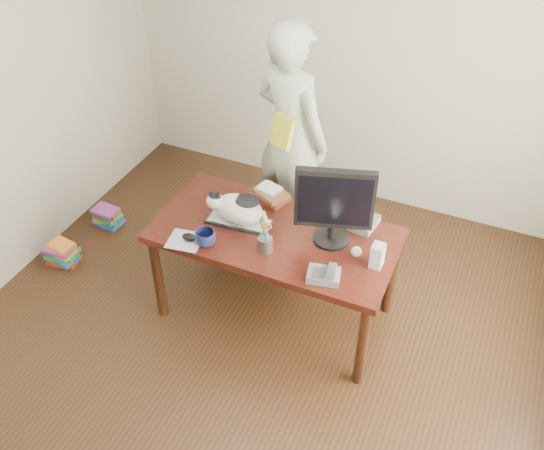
{
  "coord_description": "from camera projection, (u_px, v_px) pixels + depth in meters",
  "views": [
    {
      "loc": [
        1.21,
        -2.17,
        3.31
      ],
      "look_at": [
        0.0,
        0.55,
        0.85
      ],
      "focal_mm": 40.0,
      "sensor_mm": 36.0,
      "label": 1
    }
  ],
  "objects": [
    {
      "name": "held_book",
      "position": [
        282.0,
        132.0,
        4.37
      ],
      "size": [
        0.2,
        0.16,
        0.24
      ],
      "rotation": [
        0.0,
        0.0,
        -0.37
      ],
      "color": "yellow",
      "rests_on": "person"
    },
    {
      "name": "keyboard",
      "position": [
        239.0,
        222.0,
        4.03
      ],
      "size": [
        0.45,
        0.2,
        0.03
      ],
      "rotation": [
        0.0,
        0.0,
        0.08
      ],
      "color": "black",
      "rests_on": "desk"
    },
    {
      "name": "book_pile_a",
      "position": [
        62.0,
        253.0,
        4.79
      ],
      "size": [
        0.27,
        0.22,
        0.18
      ],
      "color": "#A12B17",
      "rests_on": "ground"
    },
    {
      "name": "desk",
      "position": [
        280.0,
        242.0,
        4.11
      ],
      "size": [
        1.6,
        0.8,
        0.75
      ],
      "color": "black",
      "rests_on": "ground"
    },
    {
      "name": "book_pile_b",
      "position": [
        107.0,
        216.0,
        5.18
      ],
      "size": [
        0.26,
        0.2,
        0.15
      ],
      "color": "#1B54A7",
      "rests_on": "ground"
    },
    {
      "name": "calculator",
      "position": [
        364.0,
        223.0,
        3.99
      ],
      "size": [
        0.18,
        0.22,
        0.06
      ],
      "rotation": [
        0.0,
        0.0,
        -0.15
      ],
      "color": "#5B5B60",
      "rests_on": "desk"
    },
    {
      "name": "speaker",
      "position": [
        377.0,
        256.0,
        3.66
      ],
      "size": [
        0.08,
        0.09,
        0.17
      ],
      "rotation": [
        0.0,
        0.0,
        -0.05
      ],
      "color": "#AFAFB2",
      "rests_on": "desk"
    },
    {
      "name": "mousepad",
      "position": [
        185.0,
        240.0,
        3.89
      ],
      "size": [
        0.24,
        0.23,
        0.0
      ],
      "rotation": [
        0.0,
        0.0,
        0.16
      ],
      "color": "#9FA3AA",
      "rests_on": "desk"
    },
    {
      "name": "phone",
      "position": [
        324.0,
        275.0,
        3.61
      ],
      "size": [
        0.22,
        0.19,
        0.09
      ],
      "rotation": [
        0.0,
        0.0,
        0.21
      ],
      "color": "#5B5B60",
      "rests_on": "desk"
    },
    {
      "name": "monitor",
      "position": [
        334.0,
        203.0,
        3.69
      ],
      "size": [
        0.48,
        0.3,
        0.55
      ],
      "rotation": [
        0.0,
        0.0,
        0.3
      ],
      "color": "black",
      "rests_on": "desk"
    },
    {
      "name": "baseball",
      "position": [
        356.0,
        252.0,
        3.77
      ],
      "size": [
        0.07,
        0.07,
        0.07
      ],
      "rotation": [
        0.0,
        0.0,
        0.09
      ],
      "color": "white",
      "rests_on": "desk"
    },
    {
      "name": "cat",
      "position": [
        237.0,
        208.0,
        3.96
      ],
      "size": [
        0.43,
        0.24,
        0.24
      ],
      "rotation": [
        0.0,
        0.0,
        0.08
      ],
      "color": "silver",
      "rests_on": "keyboard"
    },
    {
      "name": "pen_cup",
      "position": [
        265.0,
        243.0,
        3.78
      ],
      "size": [
        0.1,
        0.1,
        0.24
      ],
      "rotation": [
        0.0,
        0.0,
        -0.09
      ],
      "color": "gray",
      "rests_on": "desk"
    },
    {
      "name": "mouse",
      "position": [
        189.0,
        237.0,
        3.89
      ],
      "size": [
        0.11,
        0.08,
        0.04
      ],
      "rotation": [
        0.0,
        0.0,
        0.16
      ],
      "color": "black",
      "rests_on": "mousepad"
    },
    {
      "name": "room",
      "position": [
        229.0,
        212.0,
        3.16
      ],
      "size": [
        4.5,
        4.5,
        4.5
      ],
      "color": "black",
      "rests_on": "ground"
    },
    {
      "name": "person",
      "position": [
        291.0,
        136.0,
        4.57
      ],
      "size": [
        0.78,
        0.65,
        1.83
      ],
      "primitive_type": "imported",
      "rotation": [
        0.0,
        0.0,
        2.77
      ],
      "color": "white",
      "rests_on": "ground"
    },
    {
      "name": "coffee_mug",
      "position": [
        205.0,
        238.0,
        3.83
      ],
      "size": [
        0.18,
        0.18,
        0.11
      ],
      "primitive_type": "imported",
      "rotation": [
        0.0,
        0.0,
        1.02
      ],
      "color": "#0D1336",
      "rests_on": "desk"
    },
    {
      "name": "book_stack",
      "position": [
        270.0,
        194.0,
        4.22
      ],
      "size": [
        0.29,
        0.26,
        0.09
      ],
      "rotation": [
        0.0,
        0.0,
        -0.38
      ],
      "color": "#481813",
      "rests_on": "desk"
    }
  ]
}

